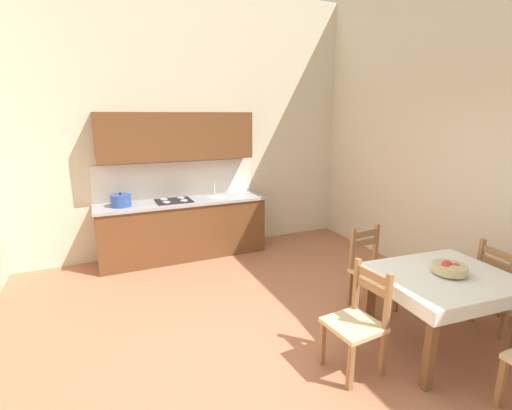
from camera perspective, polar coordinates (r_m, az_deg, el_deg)
ground_plane at (r=3.82m, az=2.71°, el=-21.63°), size 5.87×6.50×0.10m
wall_back at (r=5.95m, az=-10.43°, el=12.10°), size 5.87×0.12×4.01m
wall_right at (r=4.96m, az=32.61°, el=9.87°), size 0.12×6.50×4.01m
kitchen_cabinetry at (r=5.72m, az=-11.52°, el=0.35°), size 2.52×0.63×2.20m
dining_table at (r=3.85m, az=27.01°, el=-11.43°), size 1.26×1.09×0.75m
dining_chair_tv_side at (r=3.40m, az=15.47°, el=-17.17°), size 0.45×0.45×0.93m
dining_chair_window_side at (r=4.58m, az=33.92°, el=-10.76°), size 0.47×0.47×0.93m
dining_chair_kitchen_side at (r=4.43m, az=17.53°, el=-9.72°), size 0.45×0.45×0.93m
fruit_bowl at (r=3.80m, az=27.83°, el=-8.70°), size 0.30×0.30×0.12m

